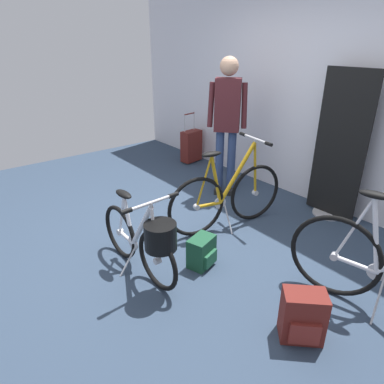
{
  "coord_description": "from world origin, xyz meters",
  "views": [
    {
      "loc": [
        2.48,
        -1.8,
        1.94
      ],
      "look_at": [
        0.07,
        0.12,
        0.55
      ],
      "focal_mm": 31.72,
      "sensor_mm": 36.0,
      "label": 1
    }
  ],
  "objects": [
    {
      "name": "handbag_on_floor",
      "position": [
        1.57,
        -0.09,
        0.19
      ],
      "size": [
        0.34,
        0.34,
        0.38
      ],
      "color": "maroon",
      "rests_on": "ground_plane"
    },
    {
      "name": "back_wall",
      "position": [
        0.0,
        2.01,
        1.51
      ],
      "size": [
        6.99,
        0.1,
        3.02
      ],
      "primitive_type": "cube",
      "color": "silver",
      "rests_on": "ground_plane"
    },
    {
      "name": "visitor_near_wall",
      "position": [
        -0.64,
        1.27,
        1.02
      ],
      "size": [
        0.42,
        0.39,
        1.76
      ],
      "color": "navy",
      "rests_on": "ground_plane"
    },
    {
      "name": "display_bike_left",
      "position": [
        0.1,
        0.6,
        0.38
      ],
      "size": [
        0.53,
        1.42,
        1.0
      ],
      "color": "black",
      "rests_on": "ground_plane"
    },
    {
      "name": "backpack_on_floor",
      "position": [
        0.48,
        -0.08,
        0.14
      ],
      "size": [
        0.26,
        0.3,
        0.29
      ],
      "color": "#19472D",
      "rests_on": "ground_plane"
    },
    {
      "name": "rolling_suitcase",
      "position": [
        -1.9,
        1.69,
        0.28
      ],
      "size": [
        0.23,
        0.38,
        0.83
      ],
      "color": "maroon",
      "rests_on": "ground_plane"
    },
    {
      "name": "floor_banner_stand",
      "position": [
        0.66,
        1.77,
        0.76
      ],
      "size": [
        0.6,
        0.36,
        1.69
      ],
      "color": "#B7B7BC",
      "rests_on": "ground_plane"
    },
    {
      "name": "ground_plane",
      "position": [
        0.0,
        0.0,
        0.0
      ],
      "size": [
        6.99,
        6.99,
        0.0
      ],
      "primitive_type": "plane",
      "color": "#2D3D51"
    },
    {
      "name": "folding_bike_foreground",
      "position": [
        0.31,
        -0.58,
        0.39
      ],
      "size": [
        1.14,
        0.53,
        0.81
      ],
      "color": "black",
      "rests_on": "ground_plane"
    }
  ]
}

